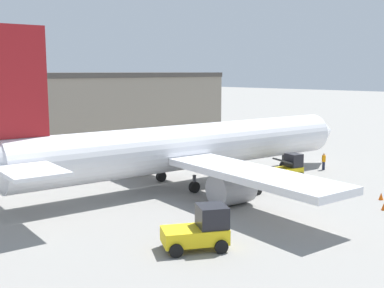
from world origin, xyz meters
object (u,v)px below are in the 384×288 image
(pushback_tug, at_px, (244,182))
(safety_cone_near, at_px, (381,196))
(airplane, at_px, (182,148))
(belt_loader_truck, at_px, (289,169))
(baggage_tug, at_px, (200,229))
(ground_crew_worker, at_px, (324,161))
(safety_cone_far, at_px, (384,206))

(pushback_tug, distance_m, safety_cone_near, 10.33)
(airplane, distance_m, belt_loader_truck, 9.84)
(baggage_tug, distance_m, belt_loader_truck, 18.33)
(baggage_tug, bearing_deg, pushback_tug, 59.12)
(ground_crew_worker, height_order, belt_loader_truck, belt_loader_truck)
(airplane, height_order, ground_crew_worker, airplane)
(airplane, relative_size, safety_cone_far, 70.03)
(belt_loader_truck, xyz_separation_m, safety_cone_near, (-0.48, -8.53, -0.83))
(pushback_tug, distance_m, safety_cone_far, 10.27)
(belt_loader_truck, xyz_separation_m, safety_cone_far, (-3.01, -9.84, -0.83))
(safety_cone_near, bearing_deg, ground_crew_worker, 51.68)
(airplane, bearing_deg, belt_loader_truck, -24.77)
(airplane, distance_m, safety_cone_far, 16.20)
(pushback_tug, bearing_deg, safety_cone_far, -78.45)
(ground_crew_worker, distance_m, baggage_tug, 24.63)
(airplane, height_order, safety_cone_near, airplane)
(baggage_tug, bearing_deg, safety_cone_near, 22.49)
(airplane, relative_size, ground_crew_worker, 22.90)
(ground_crew_worker, relative_size, safety_cone_far, 3.06)
(baggage_tug, relative_size, pushback_tug, 1.26)
(baggage_tug, xyz_separation_m, safety_cone_far, (14.34, -3.93, -0.82))
(safety_cone_near, bearing_deg, safety_cone_far, -152.61)
(ground_crew_worker, height_order, baggage_tug, baggage_tug)
(airplane, xyz_separation_m, safety_cone_near, (7.54, -13.80, -2.98))
(belt_loader_truck, bearing_deg, safety_cone_near, -77.76)
(airplane, distance_m, ground_crew_worker, 15.52)
(ground_crew_worker, bearing_deg, safety_cone_far, 66.23)
(airplane, relative_size, pushback_tug, 12.30)
(safety_cone_far, bearing_deg, belt_loader_truck, 72.98)
(ground_crew_worker, distance_m, safety_cone_far, 13.90)
(airplane, height_order, baggage_tug, airplane)
(airplane, bearing_deg, baggage_tug, -121.26)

